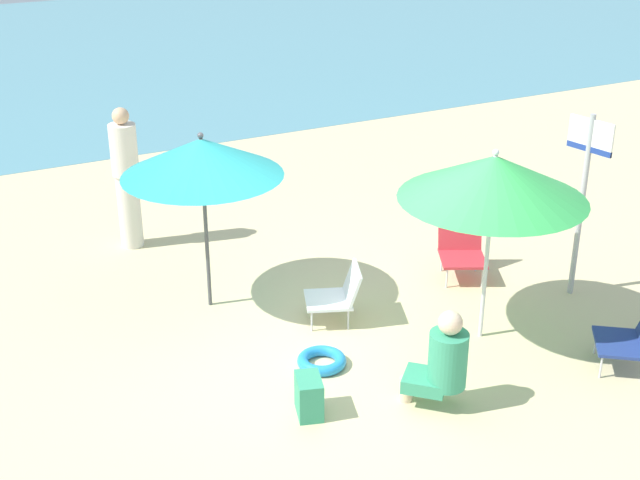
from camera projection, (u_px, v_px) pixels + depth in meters
ground_plane at (334, 343)px, 8.39m from camera, size 40.00×40.00×0.00m
sea_water at (42, 55)px, 20.04m from camera, size 40.00×16.00×0.01m
umbrella_green at (494, 178)px, 7.83m from camera, size 1.74×1.74×1.92m
umbrella_teal at (202, 157)px, 8.43m from camera, size 1.60×1.60×1.87m
beach_chair_a at (634, 336)px, 7.84m from camera, size 0.75×0.75×0.64m
beach_chair_b at (338, 293)px, 8.66m from camera, size 0.67×0.62×0.59m
beach_chair_c at (461, 247)px, 9.60m from camera, size 0.70×0.75×0.66m
person_a at (442, 361)px, 7.26m from camera, size 0.54×0.53×0.92m
person_b at (127, 178)px, 10.10m from camera, size 0.31×0.31×1.70m
warning_sign at (585, 179)px, 8.81m from camera, size 0.13×0.51×1.97m
swim_ring at (322, 361)px, 8.00m from camera, size 0.46×0.46×0.10m
beach_bag at (309, 396)px, 7.27m from camera, size 0.29×0.37×0.35m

